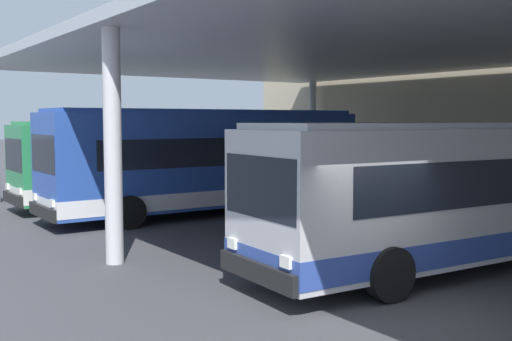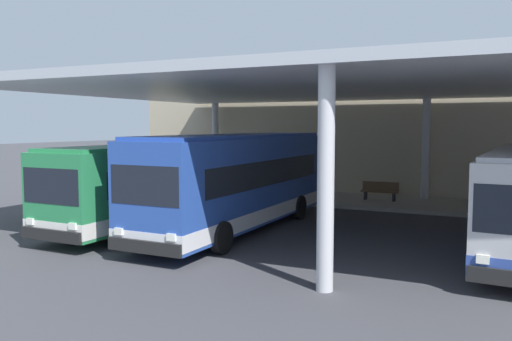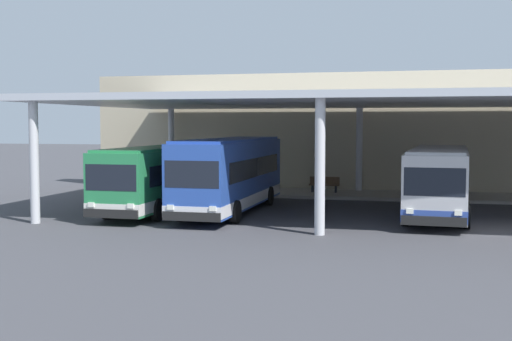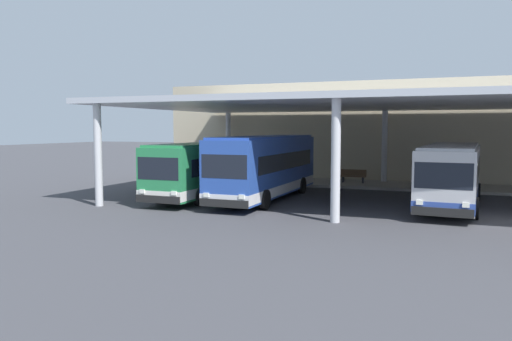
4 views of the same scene
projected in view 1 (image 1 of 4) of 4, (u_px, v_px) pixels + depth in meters
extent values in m
plane|color=#3D3D42|center=(398.00, 314.00, 10.30)|extent=(200.00, 200.00, 0.00)
cylinder|color=silver|center=(312.00, 131.00, 32.90)|extent=(0.40, 0.40, 5.25)
cylinder|color=silver|center=(113.00, 147.00, 13.73)|extent=(0.40, 0.40, 5.25)
cube|color=#28844C|center=(155.00, 160.00, 23.81)|extent=(2.58, 10.42, 2.70)
cube|color=white|center=(155.00, 185.00, 23.89)|extent=(2.60, 10.44, 0.50)
cube|color=black|center=(158.00, 152.00, 23.87)|extent=(2.60, 8.55, 0.90)
cube|color=black|center=(15.00, 155.00, 20.90)|extent=(2.30, 0.14, 1.10)
cube|color=black|center=(13.00, 199.00, 20.98)|extent=(2.45, 0.18, 0.36)
cube|color=#2A8B50|center=(154.00, 123.00, 23.69)|extent=(2.37, 10.00, 0.12)
cube|color=yellow|center=(15.00, 130.00, 20.85)|extent=(1.75, 0.13, 0.28)
cube|color=white|center=(7.00, 186.00, 21.70)|extent=(0.28, 0.08, 0.20)
cube|color=white|center=(20.00, 191.00, 20.21)|extent=(0.28, 0.08, 0.20)
cylinder|color=black|center=(62.00, 193.00, 23.12)|extent=(0.29, 1.00, 1.00)
cylinder|color=black|center=(84.00, 200.00, 21.09)|extent=(0.29, 1.00, 1.00)
cylinder|color=black|center=(204.00, 183.00, 26.52)|extent=(0.29, 1.00, 1.00)
cylinder|color=black|center=(235.00, 189.00, 24.49)|extent=(0.29, 1.00, 1.00)
cube|color=#284CA8|center=(209.00, 159.00, 21.16)|extent=(2.54, 11.21, 3.10)
cube|color=silver|center=(210.00, 193.00, 21.25)|extent=(2.56, 11.23, 0.50)
cube|color=black|center=(213.00, 150.00, 21.22)|extent=(2.57, 9.19, 0.90)
cube|color=black|center=(45.00, 154.00, 17.98)|extent=(2.30, 0.13, 1.10)
cube|color=black|center=(43.00, 212.00, 18.07)|extent=(2.45, 0.17, 0.36)
cube|color=#2A50B0|center=(209.00, 111.00, 21.02)|extent=(2.33, 10.76, 0.12)
cube|color=yellow|center=(45.00, 118.00, 17.91)|extent=(1.75, 0.13, 0.28)
cube|color=white|center=(35.00, 197.00, 18.78)|extent=(0.28, 0.08, 0.20)
cube|color=white|center=(52.00, 203.00, 17.31)|extent=(0.28, 0.08, 0.20)
cylinder|color=black|center=(100.00, 203.00, 20.30)|extent=(0.28, 1.00, 1.00)
cylinder|color=black|center=(129.00, 212.00, 18.30)|extent=(0.28, 1.00, 1.00)
cylinder|color=black|center=(262.00, 190.00, 24.02)|extent=(0.28, 1.00, 1.00)
cylinder|color=black|center=(302.00, 197.00, 22.01)|extent=(0.28, 1.00, 1.00)
cube|color=#B7B7BC|center=(460.00, 190.00, 13.57)|extent=(3.06, 10.52, 2.70)
cube|color=#2D4799|center=(459.00, 235.00, 13.65)|extent=(3.08, 10.54, 0.50)
cube|color=black|center=(465.00, 176.00, 13.62)|extent=(3.00, 8.65, 0.90)
cube|color=black|center=(261.00, 187.00, 10.86)|extent=(2.30, 0.25, 1.10)
cube|color=black|center=(257.00, 271.00, 10.94)|extent=(2.46, 0.29, 0.36)
cube|color=silver|center=(462.00, 125.00, 13.45)|extent=(2.84, 10.09, 0.12)
cube|color=yellow|center=(263.00, 140.00, 10.81)|extent=(1.75, 0.22, 0.28)
cube|color=white|center=(233.00, 243.00, 11.68)|extent=(0.28, 0.10, 0.20)
cube|color=white|center=(286.00, 262.00, 10.15)|extent=(0.28, 0.10, 0.20)
cylinder|color=black|center=(308.00, 249.00, 13.03)|extent=(0.33, 1.01, 1.00)
cylinder|color=black|center=(390.00, 274.00, 10.95)|extent=(0.33, 1.01, 1.00)
cylinder|color=black|center=(496.00, 224.00, 16.19)|extent=(0.33, 1.01, 1.00)
cube|color=brown|center=(452.00, 188.00, 23.50)|extent=(1.80, 0.44, 0.08)
cube|color=brown|center=(456.00, 181.00, 23.59)|extent=(1.80, 0.06, 0.44)
cube|color=#2D2D33|center=(437.00, 192.00, 24.10)|extent=(0.10, 0.36, 0.45)
cube|color=#2D2D33|center=(468.00, 196.00, 22.95)|extent=(0.10, 0.36, 0.45)
cylinder|color=#33383D|center=(385.00, 181.00, 26.13)|extent=(0.48, 0.48, 0.90)
cylinder|color=black|center=(385.00, 170.00, 26.09)|extent=(0.52, 0.52, 0.08)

